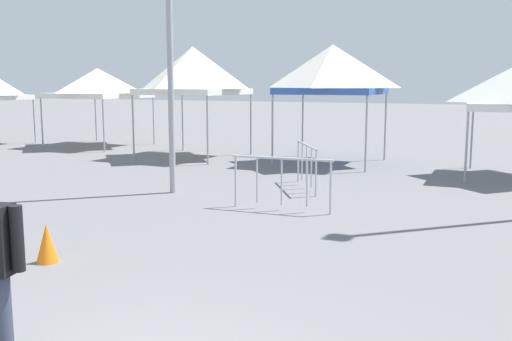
% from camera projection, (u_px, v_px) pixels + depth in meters
% --- Properties ---
extents(canopy_tent_behind_center, '(3.24, 3.24, 3.10)m').
position_uv_depth(canopy_tent_behind_center, '(98.00, 83.00, 23.07)').
color(canopy_tent_behind_center, '#9E9EA3').
rests_on(canopy_tent_behind_center, ground).
extents(canopy_tent_behind_right, '(3.09, 3.09, 3.73)m').
position_uv_depth(canopy_tent_behind_right, '(193.00, 71.00, 19.57)').
color(canopy_tent_behind_right, '#9E9EA3').
rests_on(canopy_tent_behind_right, ground).
extents(canopy_tent_right_of_center, '(3.15, 3.15, 3.70)m').
position_uv_depth(canopy_tent_right_of_center, '(332.00, 70.00, 18.00)').
color(canopy_tent_right_of_center, '#9E9EA3').
rests_on(canopy_tent_right_of_center, ground).
extents(crowd_barrier_mid_lot, '(2.10, 0.21, 1.08)m').
position_uv_depth(crowd_barrier_mid_lot, '(282.00, 173.00, 11.47)').
color(crowd_barrier_mid_lot, '#B7BABF').
rests_on(crowd_barrier_mid_lot, ground).
extents(crowd_barrier_near_person, '(1.20, 1.78, 1.08)m').
position_uv_depth(crowd_barrier_near_person, '(307.00, 158.00, 13.88)').
color(crowd_barrier_near_person, '#B7BABF').
rests_on(crowd_barrier_near_person, ground).
extents(traffic_cone_lot_center, '(0.32, 0.32, 0.56)m').
position_uv_depth(traffic_cone_lot_center, '(47.00, 243.00, 8.19)').
color(traffic_cone_lot_center, orange).
rests_on(traffic_cone_lot_center, ground).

